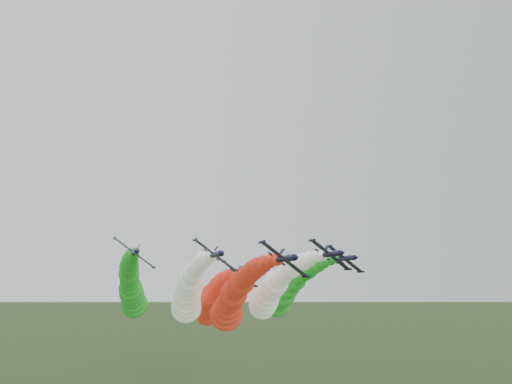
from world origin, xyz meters
TOP-DOWN VIEW (x-y plane):
  - jet_lead at (-1.74, 23.22)m, footprint 12.08×57.99m
  - jet_inner_left at (-8.98, 35.33)m, footprint 12.01×57.92m
  - jet_inner_right at (10.77, 33.66)m, footprint 11.77×57.68m
  - jet_outer_left at (-21.20, 42.20)m, footprint 11.60×57.52m
  - jet_outer_right at (18.25, 41.59)m, footprint 11.69×57.60m
  - jet_trail at (0.27, 51.50)m, footprint 11.64×57.55m

SIDE VIEW (x-z plane):
  - jet_trail at x=0.27m, z-range 26.49..43.29m
  - jet_lead at x=-1.74m, z-range 27.32..44.55m
  - jet_inner_left at x=-8.98m, z-range 28.43..45.60m
  - jet_inner_right at x=10.77m, z-range 28.90..45.82m
  - jet_outer_right at x=18.25m, z-range 29.02..45.86m
  - jet_outer_left at x=-21.20m, z-range 29.50..46.26m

